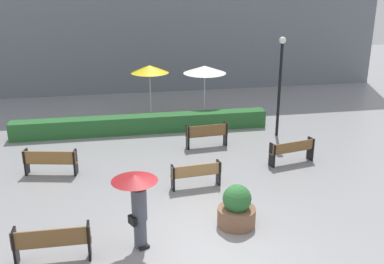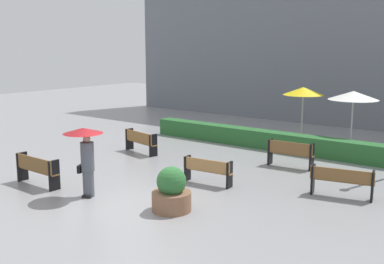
{
  "view_description": "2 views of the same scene",
  "coord_description": "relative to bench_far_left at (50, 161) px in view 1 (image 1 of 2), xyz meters",
  "views": [
    {
      "loc": [
        -2.03,
        -10.39,
        6.52
      ],
      "look_at": [
        0.85,
        5.11,
        1.03
      ],
      "focal_mm": 42.76,
      "sensor_mm": 36.0,
      "label": 1
    },
    {
      "loc": [
        8.78,
        -8.79,
        4.29
      ],
      "look_at": [
        -1.39,
        4.38,
        1.2
      ],
      "focal_mm": 43.89,
      "sensor_mm": 36.0,
      "label": 2
    }
  ],
  "objects": [
    {
      "name": "lamp_post",
      "position": [
        8.99,
        2.41,
        2.01
      ],
      "size": [
        0.28,
        0.28,
        4.15
      ],
      "color": "black",
      "rests_on": "ground"
    },
    {
      "name": "hedge_strip",
      "position": [
        3.41,
        3.86,
        -0.15
      ],
      "size": [
        10.92,
        0.7,
        0.75
      ],
      "primitive_type": "cube",
      "color": "#28602D",
      "rests_on": "ground"
    },
    {
      "name": "bench_far_left",
      "position": [
        0.0,
        0.0,
        0.0
      ],
      "size": [
        1.83,
        0.71,
        0.89
      ],
      "color": "olive",
      "rests_on": "ground"
    },
    {
      "name": "ground_plane",
      "position": [
        4.15,
        -4.54,
        -0.52
      ],
      "size": [
        60.0,
        60.0,
        0.0
      ],
      "primitive_type": "plane",
      "color": "gray"
    },
    {
      "name": "patio_umbrella_yellow",
      "position": [
        4.04,
        6.37,
        1.73
      ],
      "size": [
        1.8,
        1.8,
        2.43
      ],
      "color": "silver",
      "rests_on": "ground"
    },
    {
      "name": "planter_pot",
      "position": [
        5.32,
        -4.34,
        -0.01
      ],
      "size": [
        1.04,
        1.04,
        1.19
      ],
      "color": "brown",
      "rests_on": "ground"
    },
    {
      "name": "bench_far_right",
      "position": [
        8.46,
        -0.55,
        -0.0
      ],
      "size": [
        1.78,
        0.7,
        0.85
      ],
      "color": "brown",
      "rests_on": "ground"
    },
    {
      "name": "bench_mid_center",
      "position": [
        4.68,
        -1.86,
        -0.03
      ],
      "size": [
        1.66,
        0.47,
        0.82
      ],
      "color": "#9E7242",
      "rests_on": "ground"
    },
    {
      "name": "pedestrian_with_umbrella",
      "position": [
        2.62,
        -4.92,
        0.86
      ],
      "size": [
        1.13,
        1.13,
        2.0
      ],
      "color": "#4C515B",
      "rests_on": "ground"
    },
    {
      "name": "bench_back_row",
      "position": [
        5.79,
        1.62,
        0.04
      ],
      "size": [
        1.69,
        0.49,
        0.94
      ],
      "color": "brown",
      "rests_on": "ground"
    },
    {
      "name": "patio_umbrella_white",
      "position": [
        6.54,
        5.66,
        1.76
      ],
      "size": [
        2.01,
        2.01,
        2.46
      ],
      "color": "silver",
      "rests_on": "ground"
    },
    {
      "name": "bench_near_left",
      "position": [
        0.58,
        -5.19,
        0.03
      ],
      "size": [
        1.81,
        0.39,
        0.93
      ],
      "color": "brown",
      "rests_on": "ground"
    }
  ]
}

